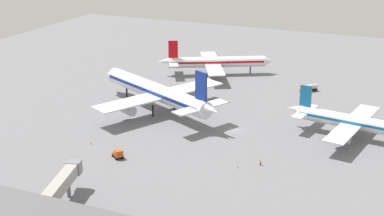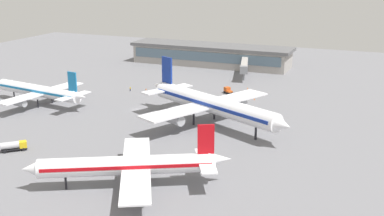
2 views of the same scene
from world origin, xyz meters
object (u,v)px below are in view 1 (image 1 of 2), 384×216
Objects in this scene: ground_crew_worker at (260,162)px; airplane_taxiing at (157,92)px; airplane_distant at (216,62)px; safety_cone_mid_apron at (82,167)px; safety_cone_near_gate at (91,143)px; safety_cone_far_side at (238,167)px; baggage_tug at (118,154)px; airplane_at_gate at (358,123)px; fuel_truck at (309,88)px.

airplane_taxiing is at bearing -74.02° from ground_crew_worker.
airplane_distant is 91.78m from safety_cone_mid_apron.
airplane_distant reaches higher than safety_cone_near_gate.
safety_cone_near_gate is 41.71m from safety_cone_far_side.
safety_cone_far_side is at bearing 50.45° from baggage_tug.
safety_cone_mid_apron is (-58.68, -47.23, -4.39)m from airplane_at_gate.
airplane_taxiing is at bearing 92.93° from safety_cone_mid_apron.
ground_crew_worker is 2.78× the size of safety_cone_mid_apron.
baggage_tug is 6.25× the size of safety_cone_near_gate.
safety_cone_near_gate and safety_cone_mid_apron have the same top height.
airplane_taxiing is 14.13× the size of baggage_tug.
airplane_at_gate is at bearing -167.21° from ground_crew_worker.
airplane_at_gate is at bearing 77.19° from fuel_truck.
safety_cone_mid_apron is (6.64, -13.93, 0.00)m from safety_cone_near_gate.
airplane_taxiing is at bearing -169.94° from airplane_at_gate.
fuel_truck is at bearing 58.66° from safety_cone_near_gate.
safety_cone_near_gate is at bearing -165.49° from baggage_tug.
airplane_taxiing reaches higher than airplane_at_gate.
safety_cone_near_gate is at bearing 15.20° from fuel_truck.
airplane_distant reaches higher than airplane_at_gate.
airplane_at_gate is at bearing 38.83° from safety_cone_mid_apron.
ground_crew_worker is at bearing 40.55° from safety_cone_far_side.
baggage_tug is 6.25× the size of safety_cone_mid_apron.
airplane_at_gate is 70.52× the size of safety_cone_far_side.
airplane_distant is 38.42m from fuel_truck.
airplane_distant reaches higher than baggage_tug.
airplane_at_gate is 43.70m from fuel_truck.
safety_cone_far_side is at bearing -1.96° from ground_crew_worker.
safety_cone_near_gate is (-65.32, -33.30, -4.39)m from airplane_at_gate.
baggage_tug is 6.25× the size of safety_cone_far_side.
airplane_at_gate is 11.28× the size of baggage_tug.
baggage_tug is (-53.78, -38.26, -3.53)m from airplane_at_gate.
safety_cone_mid_apron is at bearing 119.07° from airplane_taxiing.
airplane_distant is 10.80× the size of baggage_tug.
ground_crew_worker is 6.02m from safety_cone_far_side.
fuel_truck is (31.57, 75.75, 0.23)m from baggage_tug.
ground_crew_worker is (3.12, -65.06, -0.54)m from fuel_truck.
airplane_distant is 84.21m from safety_cone_far_side.
airplane_at_gate is 25.34× the size of ground_crew_worker.
baggage_tug is at bearing -136.28° from airplane_at_gate.
safety_cone_far_side is (-1.43, -68.96, -1.09)m from fuel_truck.
safety_cone_near_gate is (-5.48, -77.73, -4.58)m from airplane_distant.
airplane_distant is at bearing 151.71° from airplane_at_gate.
fuel_truck reaches higher than baggage_tug.
safety_cone_near_gate is 15.43m from safety_cone_mid_apron.
airplane_distant is 24.25× the size of ground_crew_worker.
airplane_taxiing is 88.30× the size of safety_cone_mid_apron.
airplane_taxiing reaches higher than baggage_tug.
airplane_taxiing reaches higher than airplane_distant.
baggage_tug is 2.25× the size of ground_crew_worker.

